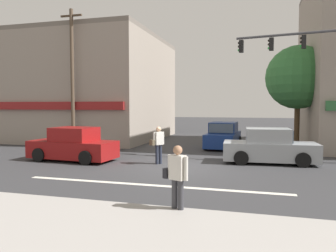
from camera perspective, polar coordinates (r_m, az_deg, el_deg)
The scene contains 13 objects.
ground_plane at distance 14.18m, azimuth 1.46°, elevation -7.01°, with size 120.00×120.00×0.00m, color #333335.
lane_marking_stripe at distance 10.89m, azimuth -3.11°, elevation -10.24°, with size 9.00×0.24×0.01m, color silver.
sidewalk_curb at distance 6.56m, azimuth -18.09°, elevation -19.19°, with size 40.00×5.00×0.16m, color #9E9993.
building_left_block at distance 27.31m, azimuth -14.12°, elevation 6.28°, with size 12.02×11.21×7.91m.
street_tree at distance 21.67m, azimuth 21.69°, elevation 7.85°, with size 3.86×3.86×6.26m.
utility_pole_near_left at distance 21.01m, azimuth -16.32°, elevation 8.23°, with size 1.40×0.22×8.43m.
utility_pole_far_right at distance 21.08m, azimuth 26.82°, elevation 6.75°, with size 1.40×0.22×7.54m.
traffic_light_mast at distance 16.65m, azimuth 23.79°, elevation 9.12°, with size 4.85×0.87×6.20m.
sedan_crossing_rightbound at distance 15.54m, azimuth 17.23°, elevation -3.59°, with size 4.20×2.07×1.58m.
sedan_crossing_center at distance 16.18m, azimuth -16.19°, elevation -3.29°, with size 4.21×2.11×1.58m.
sedan_crossing_leftbound at distance 20.52m, azimuth 9.61°, elevation -1.78°, with size 2.05×4.19×1.58m.
pedestrian_foreground_with_bag at distance 7.81m, azimuth 1.57°, elevation -8.63°, with size 0.66×0.48×1.67m.
pedestrian_mid_crossing at distance 14.60m, azimuth -1.73°, elevation -2.93°, with size 0.58×0.58×1.67m.
Camera 1 is at (3.40, -13.52, 2.60)m, focal length 35.00 mm.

